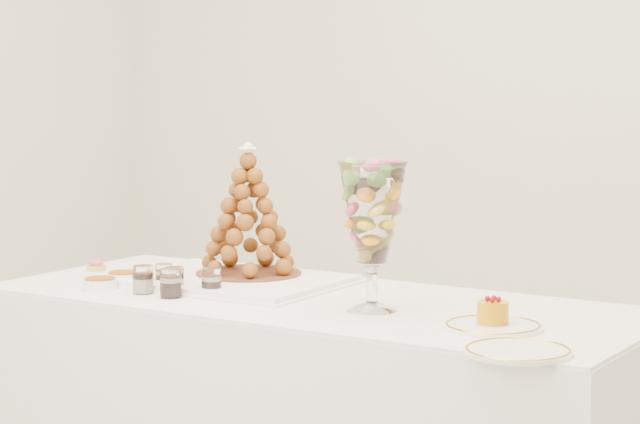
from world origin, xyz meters
The scene contains 15 objects.
buffet_table centered at (0.01, 0.21, 0.35)m, with size 1.84×0.77×0.69m.
lace_tray centered at (-0.32, 0.26, 0.70)m, with size 0.61×0.46×0.02m, color white.
macaron_vase centered at (0.23, 0.15, 0.94)m, with size 0.17×0.17×0.38m.
cake_plate centered at (0.59, 0.11, 0.70)m, with size 0.23×0.23×0.01m, color white.
spare_plate centered at (0.74, -0.09, 0.70)m, with size 0.23×0.23×0.01m, color white.
pink_tart centered at (-0.80, 0.22, 0.71)m, with size 0.06×0.06×0.04m.
verrine_a centered at (-0.44, 0.12, 0.72)m, with size 0.05×0.05×0.06m, color white.
verrine_b centered at (-0.36, 0.07, 0.73)m, with size 0.05×0.05×0.07m, color white.
verrine_c centered at (-0.25, 0.09, 0.73)m, with size 0.05×0.05×0.07m, color white.
verrine_d centered at (-0.42, 0.01, 0.73)m, with size 0.06×0.06×0.08m, color white.
verrine_e centered at (-0.31, 0.00, 0.73)m, with size 0.06×0.06×0.08m, color white.
ramekin_back centered at (-0.58, 0.10, 0.71)m, with size 0.09×0.09×0.03m, color white.
ramekin_front centered at (-0.56, -0.01, 0.71)m, with size 0.10×0.10×0.03m, color white.
croquembouche centered at (-0.30, 0.33, 0.90)m, with size 0.32×0.32×0.38m.
mousse_cake centered at (0.58, 0.12, 0.73)m, with size 0.08×0.08×0.07m.
Camera 1 is at (1.86, -2.52, 1.30)m, focal length 70.00 mm.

